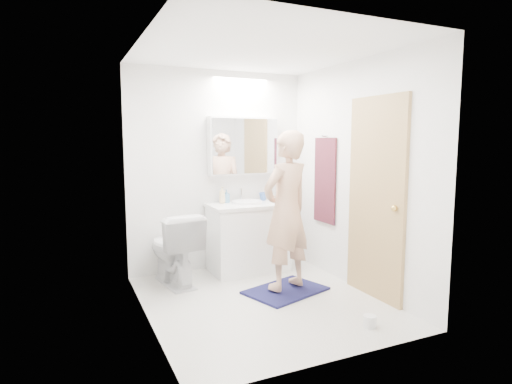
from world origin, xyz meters
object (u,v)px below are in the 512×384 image
medicine_cabinet (243,146)px  toothbrush_cup (263,196)px  person (286,211)px  toilet_paper_roll (370,321)px  vanity_cabinet (248,239)px  soap_bottle_b (226,196)px  toilet (174,248)px  soap_bottle_a (222,195)px

medicine_cabinet → toothbrush_cup: bearing=-11.3°
person → toilet_paper_roll: 1.34m
vanity_cabinet → soap_bottle_b: (-0.21, 0.18, 0.51)m
toilet_paper_roll → soap_bottle_b: bearing=104.0°
person → toilet: bearing=-53.7°
toilet → medicine_cabinet: bearing=-169.7°
person → toilet_paper_roll: bearing=85.8°
toothbrush_cup → person: bearing=-102.2°
toilet_paper_roll → medicine_cabinet: bearing=97.6°
vanity_cabinet → toilet_paper_roll: size_ratio=8.18×
toilet → person: 1.32m
toothbrush_cup → toilet_paper_roll: 2.20m
medicine_cabinet → soap_bottle_b: (-0.23, -0.03, -0.60)m
soap_bottle_b → toilet_paper_roll: bearing=-76.0°
toothbrush_cup → soap_bottle_a: bearing=-179.0°
medicine_cabinet → toothbrush_cup: 0.68m
soap_bottle_b → toothbrush_cup: 0.49m
soap_bottle_b → vanity_cabinet: bearing=-41.0°
vanity_cabinet → soap_bottle_a: 0.61m
toothbrush_cup → soap_bottle_b: bearing=177.6°
person → soap_bottle_b: 1.06m
vanity_cabinet → person: (0.06, -0.84, 0.47)m
vanity_cabinet → soap_bottle_b: bearing=139.0°
soap_bottle_b → toilet_paper_roll: soap_bottle_b is taller
vanity_cabinet → toothbrush_cup: bearing=30.0°
soap_bottle_a → toilet_paper_roll: (0.58, -2.03, -0.87)m
medicine_cabinet → person: size_ratio=0.54×
toilet → toothbrush_cup: toothbrush_cup is taller
medicine_cabinet → soap_bottle_b: 0.65m
toilet → soap_bottle_a: (0.67, 0.27, 0.52)m
medicine_cabinet → toilet: bearing=-161.4°
medicine_cabinet → soap_bottle_b: medicine_cabinet is taller
toilet → toothbrush_cup: (1.21, 0.28, 0.47)m
soap_bottle_a → toilet_paper_roll: size_ratio=1.82×
medicine_cabinet → toilet: medicine_cabinet is taller
toothbrush_cup → toilet_paper_roll: toothbrush_cup is taller
vanity_cabinet → medicine_cabinet: size_ratio=1.02×
person → soap_bottle_a: bearing=-89.1°
vanity_cabinet → person: 0.97m
toilet_paper_roll → toilet: bearing=125.2°
soap_bottle_a → toilet_paper_roll: 2.28m
toilet → toilet_paper_roll: bearing=116.9°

